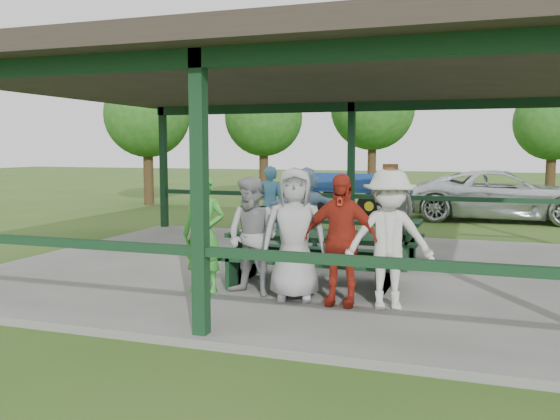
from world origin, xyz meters
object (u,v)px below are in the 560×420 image
(contestant_green, at_px, (204,234))
(spectator_grey, at_px, (396,213))
(spectator_lblue, at_px, (307,208))
(contestant_red, at_px, (340,240))
(picnic_table_near, at_px, (313,253))
(farm_trailer, at_px, (351,193))
(picnic_table_far, at_px, (349,234))
(contestant_grey_left, at_px, (253,236))
(contestant_white_fedora, at_px, (389,239))
(spectator_blue, at_px, (270,204))
(contestant_grey_mid, at_px, (294,234))
(pickup_truck, at_px, (503,196))

(contestant_green, distance_m, spectator_grey, 4.31)
(spectator_lblue, bearing_deg, contestant_red, 96.47)
(picnic_table_near, xyz_separation_m, farm_trailer, (-1.57, 9.98, 0.11))
(contestant_green, xyz_separation_m, farm_trailer, (-0.26, 10.87, -0.24))
(picnic_table_far, relative_size, contestant_grey_left, 1.54)
(spectator_lblue, bearing_deg, contestant_white_fedora, 104.01)
(spectator_grey, relative_size, farm_trailer, 0.39)
(spectator_blue, bearing_deg, farm_trailer, -107.04)
(contestant_white_fedora, bearing_deg, spectator_blue, 109.28)
(contestant_red, distance_m, farm_trailer, 11.14)
(farm_trailer, bearing_deg, contestant_white_fedora, -66.69)
(picnic_table_near, distance_m, farm_trailer, 10.10)
(contestant_red, relative_size, spectator_grey, 1.07)
(spectator_grey, bearing_deg, contestant_grey_mid, 84.73)
(contestant_grey_left, bearing_deg, picnic_table_near, 67.95)
(picnic_table_far, height_order, contestant_grey_mid, contestant_grey_mid)
(spectator_lblue, xyz_separation_m, spectator_blue, (-0.99, 0.65, -0.00))
(contestant_green, height_order, contestant_white_fedora, contestant_white_fedora)
(picnic_table_near, distance_m, contestant_grey_left, 1.09)
(contestant_grey_mid, relative_size, spectator_blue, 1.08)
(picnic_table_far, relative_size, contestant_grey_mid, 1.42)
(picnic_table_near, relative_size, pickup_truck, 0.48)
(contestant_green, height_order, spectator_grey, contestant_green)
(spectator_grey, bearing_deg, farm_trailer, -64.72)
(contestant_white_fedora, bearing_deg, contestant_grey_mid, 161.93)
(spectator_lblue, bearing_deg, spectator_grey, 164.10)
(contestant_white_fedora, height_order, pickup_truck, contestant_white_fedora)
(contestant_white_fedora, height_order, spectator_lblue, contestant_white_fedora)
(pickup_truck, height_order, farm_trailer, pickup_truck)
(contestant_grey_left, bearing_deg, contestant_green, -162.52)
(contestant_grey_mid, bearing_deg, pickup_truck, 59.50)
(contestant_grey_mid, xyz_separation_m, farm_trailer, (-1.57, 10.86, -0.29))
(contestant_grey_left, height_order, spectator_lblue, spectator_lblue)
(contestant_red, height_order, pickup_truck, contestant_red)
(contestant_white_fedora, height_order, spectator_blue, contestant_white_fedora)
(picnic_table_near, height_order, pickup_truck, pickup_truck)
(contestant_white_fedora, bearing_deg, spectator_lblue, 103.60)
(contestant_white_fedora, relative_size, spectator_blue, 1.11)
(contestant_white_fedora, bearing_deg, spectator_grey, 80.39)
(picnic_table_near, relative_size, contestant_green, 1.52)
(spectator_blue, bearing_deg, contestant_red, 105.79)
(picnic_table_near, height_order, picnic_table_far, same)
(contestant_green, bearing_deg, pickup_truck, 60.11)
(picnic_table_near, xyz_separation_m, contestant_white_fedora, (1.23, -0.92, 0.40))
(spectator_grey, bearing_deg, contestant_green, 67.45)
(pickup_truck, bearing_deg, picnic_table_near, 162.67)
(spectator_lblue, relative_size, spectator_grey, 1.05)
(spectator_lblue, distance_m, spectator_blue, 1.18)
(contestant_green, distance_m, spectator_blue, 4.45)
(contestant_red, relative_size, contestant_white_fedora, 0.93)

